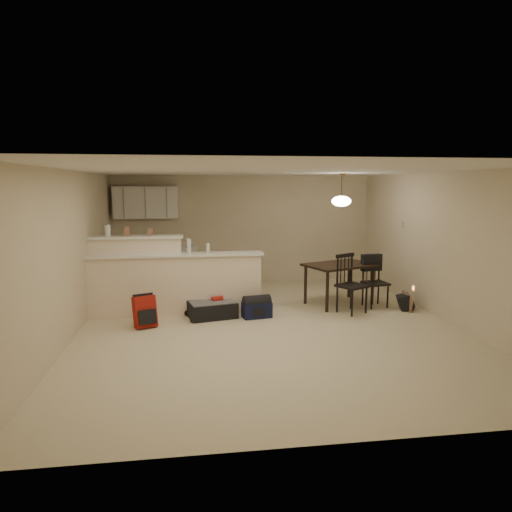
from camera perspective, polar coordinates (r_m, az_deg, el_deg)
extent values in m
plane|color=beige|center=(7.55, 1.51, -8.69)|extent=(7.00, 7.00, 0.00)
plane|color=white|center=(7.21, 1.59, 10.62)|extent=(7.00, 7.00, 0.00)
cube|color=beige|center=(10.72, -1.57, 3.33)|extent=(6.00, 0.02, 2.50)
cube|color=beige|center=(3.93, 10.11, -6.36)|extent=(6.00, 0.02, 2.50)
cube|color=beige|center=(7.40, -22.02, 0.23)|extent=(0.02, 7.00, 2.50)
cube|color=beige|center=(8.32, 22.39, 1.09)|extent=(0.02, 7.00, 2.50)
cube|color=#F5E1C6|center=(8.20, -9.95, -3.63)|extent=(3.00, 0.28, 1.05)
cube|color=white|center=(8.10, -10.06, 0.14)|extent=(3.08, 0.38, 0.04)
cube|color=#F5E1C6|center=(8.44, -14.69, -2.39)|extent=(1.60, 0.24, 1.35)
cube|color=white|center=(8.33, -14.88, 2.30)|extent=(1.68, 0.34, 0.04)
cube|color=white|center=(10.48, -13.59, 6.53)|extent=(1.40, 0.34, 0.70)
cube|color=white|center=(10.48, -12.28, -1.40)|extent=(1.80, 0.60, 0.90)
cube|color=beige|center=(9.65, 17.76, 3.80)|extent=(0.02, 0.12, 0.12)
cylinder|color=silver|center=(8.39, -18.06, 3.03)|extent=(0.10, 0.10, 0.20)
cube|color=#90634A|center=(8.34, -15.84, 2.96)|extent=(0.10, 0.07, 0.16)
cube|color=#90634A|center=(8.30, -13.12, 2.90)|extent=(0.08, 0.06, 0.12)
cylinder|color=silver|center=(8.07, -8.38, 1.23)|extent=(0.07, 0.07, 0.26)
cylinder|color=silver|center=(8.08, -6.03, 1.00)|extent=(0.06, 0.06, 0.18)
cube|color=black|center=(8.86, 10.39, -1.12)|extent=(1.48, 1.24, 0.04)
cylinder|color=black|center=(8.34, 8.90, -4.45)|extent=(0.06, 0.06, 0.75)
cylinder|color=black|center=(9.05, 14.35, -3.59)|extent=(0.06, 0.06, 0.75)
cylinder|color=black|center=(8.87, 6.20, -3.61)|extent=(0.06, 0.06, 0.75)
cylinder|color=black|center=(9.53, 11.57, -2.86)|extent=(0.06, 0.06, 0.75)
cylinder|color=brown|center=(8.73, 10.66, 8.52)|extent=(0.02, 0.02, 0.50)
cylinder|color=brown|center=(8.73, 10.71, 10.03)|extent=(0.12, 0.12, 0.03)
ellipsoid|color=white|center=(8.73, 10.61, 6.75)|extent=(0.36, 0.36, 0.20)
cube|color=black|center=(8.01, -5.48, -6.70)|extent=(0.89, 0.68, 0.27)
cube|color=#A61B12|center=(7.63, -13.74, -6.77)|extent=(0.39, 0.33, 0.51)
cube|color=#111636|center=(7.97, 0.10, -6.74)|extent=(0.53, 0.35, 0.27)
cube|color=black|center=(8.89, 18.10, -5.52)|extent=(0.30, 0.36, 0.28)
cube|color=#90634A|center=(8.85, 18.33, -5.47)|extent=(0.03, 0.41, 0.31)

